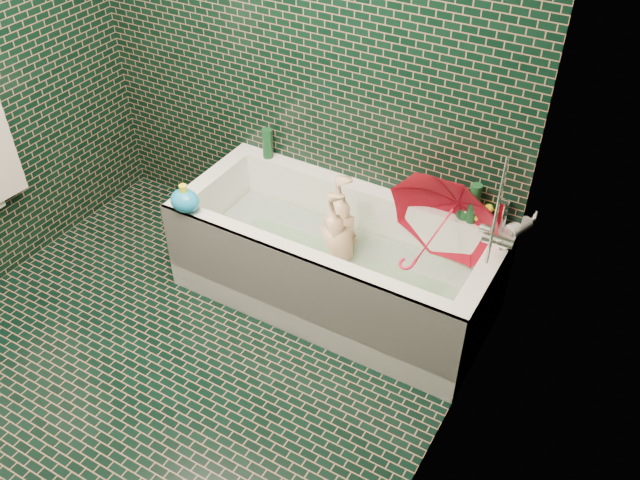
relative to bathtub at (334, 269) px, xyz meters
The scene contains 18 objects.
floor 1.12m from the bathtub, 114.07° to the right, with size 2.80×2.80×0.00m, color black.
wall_back 1.20m from the bathtub, 138.90° to the left, with size 2.80×2.80×0.00m, color black.
wall_right 1.68m from the bathtub, 49.85° to the right, with size 2.80×2.80×0.00m, color black.
bathtub is the anchor object (origin of this frame).
bath_mat 0.06m from the bathtub, 90.00° to the left, with size 1.35×0.47×0.01m, color green.
water 0.09m from the bathtub, 90.00° to the left, with size 1.48×0.53×0.00m, color silver.
faucet 0.99m from the bathtub, ahead, with size 0.18×0.19×0.55m.
child 0.11m from the bathtub, 47.24° to the left, with size 0.31×0.20×0.86m, color beige.
umbrella 0.63m from the bathtub, 12.99° to the left, with size 0.60×0.60×0.52m, color red.
soap_bottle_a 0.93m from the bathtub, 22.00° to the left, with size 0.09×0.09×0.23m, color white.
soap_bottle_b 0.85m from the bathtub, 27.38° to the left, with size 0.09×0.09×0.20m, color #481E70.
soap_bottle_c 0.76m from the bathtub, 28.64° to the left, with size 0.14×0.14×0.18m, color #134221.
bottle_right_tall 0.83m from the bathtub, 29.05° to the left, with size 0.06×0.06×0.22m, color #134221.
bottle_right_pump 0.93m from the bathtub, 24.72° to the left, with size 0.05×0.05×0.17m, color silver.
bottle_left_tall 0.83m from the bathtub, 151.99° to the left, with size 0.06×0.06×0.18m, color #134221.
bottle_left_short 0.84m from the bathtub, 150.87° to the left, with size 0.05×0.05×0.15m, color white.
rubber_duck 0.84m from the bathtub, 29.07° to the left, with size 0.13×0.11×0.11m.
bath_toy 0.87m from the bathtub, 155.20° to the right, with size 0.18×0.15×0.16m.
Camera 1 is at (1.77, -1.42, 2.64)m, focal length 38.00 mm.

